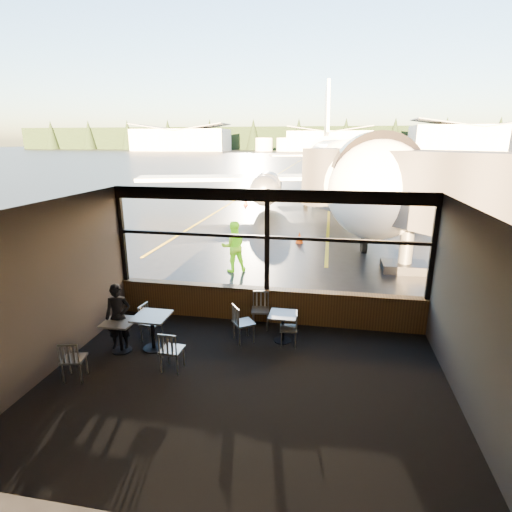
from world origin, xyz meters
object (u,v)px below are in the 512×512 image
(ground_crew, at_px, (234,246))
(cone_wing, at_px, (246,202))
(cafe_table_near, at_px, (283,327))
(chair_left_s, at_px, (74,359))
(chair_mid_s, at_px, (172,350))
(chair_near_w, at_px, (244,323))
(chair_near_n, at_px, (260,311))
(chair_mid_w, at_px, (151,323))
(cone_nose, at_px, (299,238))
(cafe_table_mid, at_px, (153,332))
(passenger, at_px, (118,317))
(jet_bridge, at_px, (388,200))
(cafe_table_left, at_px, (121,336))
(airliner, at_px, (342,131))
(chair_near_e, at_px, (288,329))

(ground_crew, distance_m, cone_wing, 15.84)
(cafe_table_near, xyz_separation_m, chair_left_s, (-3.92, -2.33, 0.09))
(chair_mid_s, bearing_deg, chair_near_w, 53.46)
(chair_near_n, bearing_deg, chair_mid_w, 17.85)
(chair_mid_w, relative_size, cone_wing, 1.95)
(chair_mid_s, xyz_separation_m, chair_left_s, (-1.80, -0.68, -0.01))
(chair_mid_s, bearing_deg, chair_mid_w, 133.52)
(ground_crew, xyz_separation_m, cone_nose, (2.05, 4.66, -0.67))
(cafe_table_mid, distance_m, chair_mid_w, 0.44)
(chair_left_s, height_order, ground_crew, ground_crew)
(cafe_table_mid, bearing_deg, passenger, -172.18)
(jet_bridge, bearing_deg, cone_nose, 137.05)
(cafe_table_left, relative_size, chair_near_n, 0.79)
(passenger, height_order, cone_wing, passenger)
(cafe_table_near, relative_size, cone_wing, 1.52)
(chair_near_w, xyz_separation_m, chair_left_s, (-3.00, -2.16, -0.03))
(chair_mid_s, distance_m, ground_crew, 6.71)
(chair_near_w, xyz_separation_m, ground_crew, (-1.49, 5.20, 0.46))
(cone_wing, bearing_deg, chair_near_w, -78.27)
(jet_bridge, xyz_separation_m, ground_crew, (-5.46, -1.49, -1.64))
(airliner, xyz_separation_m, cafe_table_left, (-5.08, -21.18, -4.92))
(airliner, xyz_separation_m, chair_near_n, (-2.17, -19.42, -4.82))
(cafe_table_mid, height_order, chair_near_n, chair_near_n)
(chair_mid_s, distance_m, chair_mid_w, 1.49)
(cafe_table_near, xyz_separation_m, chair_near_n, (-0.65, 0.62, 0.12))
(chair_near_n, bearing_deg, cone_wing, -84.29)
(chair_near_e, xyz_separation_m, chair_left_s, (-4.07, -2.17, 0.03))
(chair_near_w, relative_size, chair_left_s, 1.07)
(cafe_table_near, distance_m, cafe_table_mid, 3.02)
(cone_nose, relative_size, cone_wing, 1.12)
(airliner, xyz_separation_m, cafe_table_near, (-1.52, -20.04, -4.93))
(jet_bridge, bearing_deg, chair_near_w, -120.65)
(cafe_table_near, bearing_deg, chair_near_w, -169.43)
(cafe_table_mid, distance_m, cone_nose, 10.90)
(chair_mid_s, distance_m, passenger, 1.68)
(airliner, distance_m, chair_near_n, 20.13)
(chair_mid_w, height_order, cone_nose, chair_mid_w)
(chair_mid_w, relative_size, cone_nose, 1.74)
(chair_mid_w, bearing_deg, passenger, -40.17)
(cafe_table_mid, xyz_separation_m, passenger, (-0.76, -0.10, 0.36))
(chair_near_n, bearing_deg, chair_left_s, 34.84)
(chair_left_s, bearing_deg, chair_near_w, 22.79)
(airliner, distance_m, cone_nose, 11.66)
(chair_near_e, bearing_deg, chair_left_s, 112.03)
(chair_near_e, height_order, chair_mid_w, chair_mid_w)
(airliner, bearing_deg, chair_left_s, -108.51)
(airliner, bearing_deg, cafe_table_left, -108.34)
(jet_bridge, xyz_separation_m, chair_near_n, (-3.70, -5.90, -2.11))
(cafe_table_left, distance_m, cone_nose, 11.29)
(chair_near_e, xyz_separation_m, chair_near_w, (-1.07, -0.01, 0.05))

